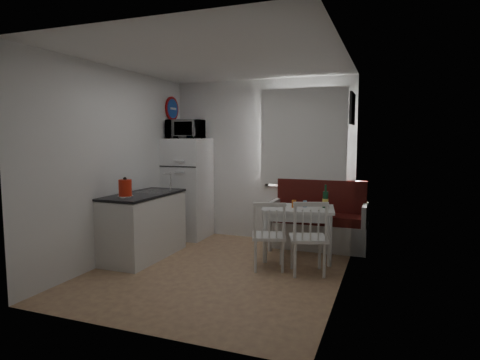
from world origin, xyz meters
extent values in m
cube|color=#93694E|center=(0.00, 0.00, 0.00)|extent=(3.00, 3.50, 0.02)
cube|color=white|center=(0.00, 0.00, 2.60)|extent=(3.00, 3.50, 0.02)
cube|color=white|center=(0.00, 1.75, 1.30)|extent=(3.00, 0.02, 2.60)
cube|color=white|center=(0.00, -1.75, 1.30)|extent=(3.00, 0.02, 2.60)
cube|color=white|center=(-1.50, 0.00, 1.30)|extent=(0.02, 3.50, 2.60)
cube|color=white|center=(1.50, 0.00, 1.30)|extent=(0.02, 3.50, 2.60)
cube|color=silver|center=(0.70, 1.72, 1.62)|extent=(1.22, 0.06, 1.47)
cube|color=white|center=(0.70, 1.65, 1.68)|extent=(1.35, 0.02, 1.50)
cube|color=silver|center=(-1.20, 0.15, 0.43)|extent=(0.60, 1.30, 0.86)
cube|color=black|center=(-1.20, 0.15, 0.89)|extent=(0.62, 1.32, 0.03)
cube|color=#99999E|center=(-1.18, 0.40, 0.85)|extent=(0.40, 0.40, 0.10)
cylinder|color=silver|center=(-1.02, 0.58, 1.03)|extent=(0.02, 0.02, 0.26)
cylinder|color=#1B48A6|center=(-1.47, 1.45, 2.15)|extent=(0.03, 0.40, 0.40)
cube|color=black|center=(1.48, 1.10, 2.05)|extent=(0.04, 0.52, 0.42)
cube|color=silver|center=(0.99, 1.48, 0.20)|extent=(1.43, 0.55, 0.40)
cube|color=#511612|center=(0.99, 1.48, 0.46)|extent=(1.36, 0.50, 0.13)
cube|color=#511612|center=(0.99, 1.69, 0.77)|extent=(1.36, 0.11, 0.50)
cube|color=silver|center=(0.82, 0.85, 0.70)|extent=(1.06, 0.82, 0.04)
cube|color=silver|center=(0.82, 0.85, 0.62)|extent=(0.95, 0.71, 0.11)
cylinder|color=silver|center=(0.82, 0.85, 0.34)|extent=(0.06, 0.06, 0.68)
cube|color=silver|center=(0.57, 0.28, 0.42)|extent=(0.52, 0.50, 0.04)
cube|color=silver|center=(0.57, 0.10, 0.66)|extent=(0.39, 0.16, 0.43)
cube|color=silver|center=(1.07, 0.28, 0.44)|extent=(0.54, 0.53, 0.04)
cube|color=silver|center=(1.07, 0.10, 0.69)|extent=(0.40, 0.17, 0.45)
cube|color=white|center=(-1.18, 1.40, 0.83)|extent=(0.66, 0.66, 1.65)
imported|color=white|center=(-1.18, 1.35, 1.81)|extent=(0.55, 0.38, 0.31)
cylinder|color=red|center=(-1.15, -0.31, 1.03)|extent=(0.20, 0.20, 0.26)
cylinder|color=orange|center=(0.77, 0.80, 0.77)|extent=(0.06, 0.06, 0.10)
cylinder|color=#7AA7CF|center=(0.90, 0.90, 0.76)|extent=(0.05, 0.05, 0.09)
cylinder|color=white|center=(0.52, 0.87, 0.73)|extent=(0.26, 0.26, 0.02)
camera|label=1|loc=(1.99, -4.50, 1.66)|focal=30.00mm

